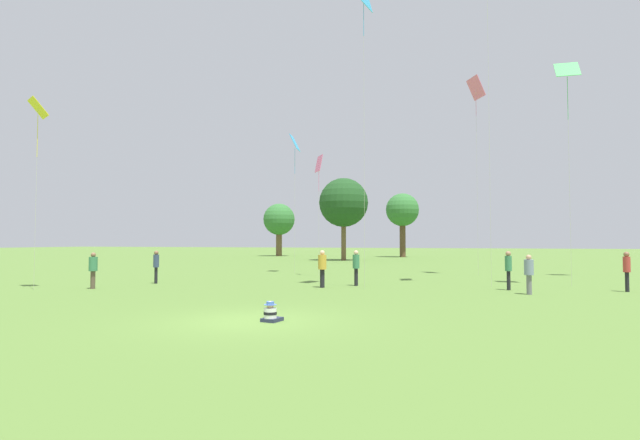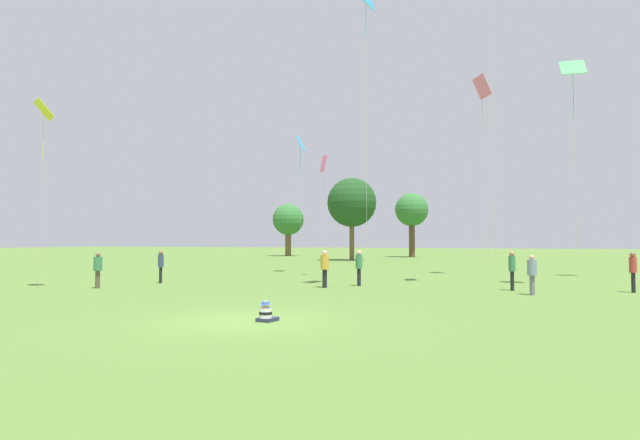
% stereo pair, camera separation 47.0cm
% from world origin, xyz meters
% --- Properties ---
extents(ground_plane, '(300.00, 300.00, 0.00)m').
position_xyz_m(ground_plane, '(0.00, 0.00, 0.00)').
color(ground_plane, '#567A33').
extents(seated_toddler, '(0.51, 0.60, 0.57)m').
position_xyz_m(seated_toddler, '(0.59, 0.08, 0.23)').
color(seated_toddler, '#282D47').
rests_on(seated_toddler, ground).
extents(person_standing_0, '(0.31, 0.31, 1.71)m').
position_xyz_m(person_standing_0, '(-10.14, 9.44, 1.05)').
color(person_standing_0, black).
rests_on(person_standing_0, ground).
extents(person_standing_1, '(0.34, 0.34, 1.75)m').
position_xyz_m(person_standing_1, '(7.12, 11.53, 1.07)').
color(person_standing_1, black).
rests_on(person_standing_1, ground).
extents(person_standing_2, '(0.45, 0.45, 1.68)m').
position_xyz_m(person_standing_2, '(-11.10, 6.09, 0.99)').
color(person_standing_2, brown).
rests_on(person_standing_2, ground).
extents(person_standing_3, '(0.42, 0.42, 1.64)m').
position_xyz_m(person_standing_3, '(7.85, 9.83, 0.97)').
color(person_standing_3, slate).
rests_on(person_standing_3, ground).
extents(person_standing_4, '(0.36, 0.36, 1.75)m').
position_xyz_m(person_standing_4, '(0.07, 11.47, 1.05)').
color(person_standing_4, black).
rests_on(person_standing_4, ground).
extents(person_standing_5, '(0.33, 0.33, 1.74)m').
position_xyz_m(person_standing_5, '(11.98, 12.35, 1.07)').
color(person_standing_5, black).
rests_on(person_standing_5, ground).
extents(person_standing_6, '(0.56, 0.56, 1.77)m').
position_xyz_m(person_standing_6, '(-1.21, 10.02, 1.05)').
color(person_standing_6, black).
rests_on(person_standing_6, ground).
extents(kite_0, '(1.23, 1.10, 8.70)m').
position_xyz_m(kite_0, '(-13.18, 4.77, 8.07)').
color(kite_0, yellow).
rests_on(kite_0, ground).
extents(kite_1, '(0.81, 0.99, 7.62)m').
position_xyz_m(kite_1, '(-3.80, 17.14, 6.95)').
color(kite_1, pink).
rests_on(kite_1, ground).
extents(kite_2, '(1.24, 1.54, 12.76)m').
position_xyz_m(kite_2, '(5.67, 20.87, 11.89)').
color(kite_2, pink).
rests_on(kite_2, ground).
extents(kite_4, '(0.60, 1.42, 14.58)m').
position_xyz_m(kite_4, '(0.83, 10.09, 13.61)').
color(kite_4, '#339EDB').
rests_on(kite_4, ground).
extents(kite_6, '(1.16, 0.80, 11.09)m').
position_xyz_m(kite_6, '(10.08, 14.30, 10.35)').
color(kite_6, green).
rests_on(kite_6, ground).
extents(kite_7, '(0.72, 1.26, 9.58)m').
position_xyz_m(kite_7, '(-6.37, 19.54, 8.85)').
color(kite_7, '#339EDB').
rests_on(kite_7, ground).
extents(distant_tree_0, '(4.68, 4.68, 7.80)m').
position_xyz_m(distant_tree_0, '(-23.18, 55.89, 5.36)').
color(distant_tree_0, brown).
rests_on(distant_tree_0, ground).
extents(distant_tree_1, '(4.57, 4.57, 8.85)m').
position_xyz_m(distant_tree_1, '(-4.89, 56.60, 6.43)').
color(distant_tree_1, brown).
rests_on(distant_tree_1, ground).
extents(distant_tree_2, '(5.62, 5.62, 9.44)m').
position_xyz_m(distant_tree_2, '(-9.33, 42.34, 6.60)').
color(distant_tree_2, brown).
rests_on(distant_tree_2, ground).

